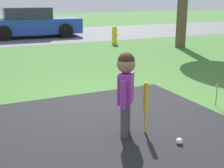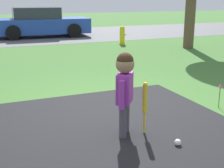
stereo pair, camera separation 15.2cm
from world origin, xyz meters
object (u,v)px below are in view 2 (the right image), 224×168
child (125,83)px  parked_car (40,23)px  fire_hydrant (122,35)px  baseball_bat (145,100)px  sports_ball (178,142)px

child → parked_car: (0.95, 10.69, -0.08)m
fire_hydrant → parked_car: (-2.34, 3.50, 0.27)m
baseball_bat → fire_hydrant: baseball_bat is taller
parked_car → baseball_bat: bearing=-90.9°
fire_hydrant → parked_car: parked_car is taller
baseball_bat → sports_ball: baseball_bat is taller
fire_hydrant → child: bearing=-114.6°
sports_ball → fire_hydrant: size_ratio=0.12×
baseball_bat → fire_hydrant: 7.86m
child → fire_hydrant: 7.91m
sports_ball → fire_hydrant: fire_hydrant is taller
parked_car → fire_hydrant: bearing=-53.4°
baseball_bat → sports_ball: size_ratio=8.52×
child → sports_ball: size_ratio=13.25×
baseball_bat → parked_car: bearing=86.3°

